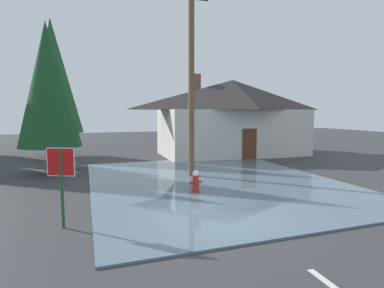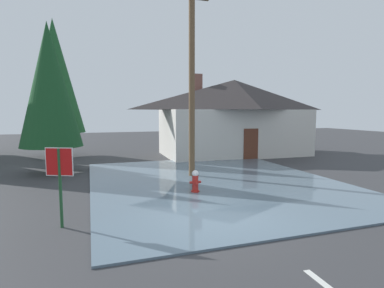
% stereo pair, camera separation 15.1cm
% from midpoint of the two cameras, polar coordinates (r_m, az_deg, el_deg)
% --- Properties ---
extents(ground_plane, '(80.00, 80.00, 0.10)m').
position_cam_midpoint_polar(ground_plane, '(9.06, 5.09, -14.10)').
color(ground_plane, '#38383A').
extents(flood_puddle, '(10.28, 12.42, 0.06)m').
position_cam_midpoint_polar(flood_puddle, '(13.60, 4.33, -6.91)').
color(flood_puddle, slate).
rests_on(flood_puddle, ground).
extents(lane_stop_bar, '(4.28, 0.53, 0.01)m').
position_cam_midpoint_polar(lane_stop_bar, '(8.18, 10.56, -16.05)').
color(lane_stop_bar, silver).
rests_on(lane_stop_bar, ground).
extents(stop_sign_near, '(0.69, 0.32, 2.14)m').
position_cam_midpoint_polar(stop_sign_near, '(8.73, -22.82, -4.62)').
color(stop_sign_near, '#1E4C28').
rests_on(stop_sign_near, ground).
extents(fire_hydrant, '(0.44, 0.38, 0.88)m').
position_cam_midpoint_polar(fire_hydrant, '(11.66, 0.99, -7.04)').
color(fire_hydrant, '#AD231E').
rests_on(fire_hydrant, ground).
extents(utility_pole, '(1.60, 0.28, 8.77)m').
position_cam_midpoint_polar(utility_pole, '(14.47, 0.27, 11.93)').
color(utility_pole, brown).
rests_on(utility_pole, ground).
extents(house, '(10.76, 5.80, 5.72)m').
position_cam_midpoint_polar(house, '(22.25, 7.94, 5.12)').
color(house, beige).
rests_on(house, ground).
extents(pine_tree_short_left, '(2.97, 2.97, 7.41)m').
position_cam_midpoint_polar(pine_tree_short_left, '(16.83, -24.64, 9.87)').
color(pine_tree_short_left, '#4C3823').
rests_on(pine_tree_short_left, ground).
extents(pine_tree_far_center, '(3.69, 3.69, 9.22)m').
position_cam_midpoint_polar(pine_tree_far_center, '(23.04, -23.88, 11.36)').
color(pine_tree_far_center, '#4C3823').
rests_on(pine_tree_far_center, ground).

